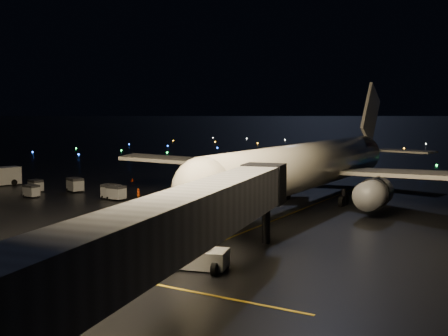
{
  "coord_description": "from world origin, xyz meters",
  "views": [
    {
      "loc": [
        35.47,
        -37.48,
        10.95
      ],
      "look_at": [
        6.5,
        12.0,
        5.0
      ],
      "focal_mm": 45.0,
      "sensor_mm": 36.0,
      "label": 1
    }
  ],
  "objects_px": {
    "airliner": "(318,139)",
    "baggage_cart_3": "(36,186)",
    "pushback_tug": "(198,255)",
    "baggage_cart_0": "(116,193)",
    "belt_loader": "(195,216)",
    "baggage_cart_2": "(75,185)",
    "crew_c": "(138,195)",
    "baggage_cart_1": "(111,192)",
    "baggage_cart_4": "(31,191)"
  },
  "relations": [
    {
      "from": "belt_loader",
      "to": "baggage_cart_4",
      "type": "relative_size",
      "value": 3.7
    },
    {
      "from": "crew_c",
      "to": "baggage_cart_1",
      "type": "relative_size",
      "value": 0.76
    },
    {
      "from": "airliner",
      "to": "belt_loader",
      "type": "distance_m",
      "value": 23.41
    },
    {
      "from": "crew_c",
      "to": "baggage_cart_2",
      "type": "distance_m",
      "value": 12.61
    },
    {
      "from": "airliner",
      "to": "baggage_cart_4",
      "type": "distance_m",
      "value": 36.22
    },
    {
      "from": "baggage_cart_0",
      "to": "baggage_cart_2",
      "type": "relative_size",
      "value": 0.94
    },
    {
      "from": "pushback_tug",
      "to": "baggage_cart_3",
      "type": "distance_m",
      "value": 43.19
    },
    {
      "from": "crew_c",
      "to": "belt_loader",
      "type": "bearing_deg",
      "value": 33.96
    },
    {
      "from": "baggage_cart_1",
      "to": "baggage_cart_4",
      "type": "height_order",
      "value": "baggage_cart_1"
    },
    {
      "from": "crew_c",
      "to": "baggage_cart_0",
      "type": "distance_m",
      "value": 3.14
    },
    {
      "from": "baggage_cart_0",
      "to": "baggage_cart_1",
      "type": "bearing_deg",
      "value": 167.48
    },
    {
      "from": "airliner",
      "to": "baggage_cart_3",
      "type": "height_order",
      "value": "airliner"
    },
    {
      "from": "crew_c",
      "to": "baggage_cart_1",
      "type": "distance_m",
      "value": 4.17
    },
    {
      "from": "pushback_tug",
      "to": "baggage_cart_4",
      "type": "height_order",
      "value": "pushback_tug"
    },
    {
      "from": "airliner",
      "to": "crew_c",
      "type": "distance_m",
      "value": 22.51
    },
    {
      "from": "crew_c",
      "to": "baggage_cart_1",
      "type": "bearing_deg",
      "value": -107.79
    },
    {
      "from": "airliner",
      "to": "pushback_tug",
      "type": "distance_m",
      "value": 32.17
    },
    {
      "from": "baggage_cart_3",
      "to": "baggage_cart_4",
      "type": "bearing_deg",
      "value": -32.72
    },
    {
      "from": "crew_c",
      "to": "baggage_cart_2",
      "type": "height_order",
      "value": "baggage_cart_2"
    },
    {
      "from": "pushback_tug",
      "to": "baggage_cart_0",
      "type": "bearing_deg",
      "value": 125.45
    },
    {
      "from": "airliner",
      "to": "baggage_cart_2",
      "type": "relative_size",
      "value": 23.77
    },
    {
      "from": "baggage_cart_1",
      "to": "baggage_cart_4",
      "type": "xyz_separation_m",
      "value": [
        -9.59,
        -3.99,
        -0.12
      ]
    },
    {
      "from": "baggage_cart_1",
      "to": "baggage_cart_3",
      "type": "bearing_deg",
      "value": -174.14
    },
    {
      "from": "baggage_cart_1",
      "to": "baggage_cart_3",
      "type": "height_order",
      "value": "baggage_cart_1"
    },
    {
      "from": "baggage_cart_2",
      "to": "baggage_cart_3",
      "type": "relative_size",
      "value": 1.15
    },
    {
      "from": "baggage_cart_1",
      "to": "baggage_cart_0",
      "type": "bearing_deg",
      "value": -10.99
    },
    {
      "from": "baggage_cart_0",
      "to": "baggage_cart_2",
      "type": "bearing_deg",
      "value": 167.12
    },
    {
      "from": "belt_loader",
      "to": "baggage_cart_0",
      "type": "height_order",
      "value": "belt_loader"
    },
    {
      "from": "airliner",
      "to": "baggage_cart_0",
      "type": "relative_size",
      "value": 25.29
    },
    {
      "from": "airliner",
      "to": "baggage_cart_2",
      "type": "bearing_deg",
      "value": -162.99
    },
    {
      "from": "belt_loader",
      "to": "baggage_cart_2",
      "type": "xyz_separation_m",
      "value": [
        -27.97,
        13.39,
        -0.72
      ]
    },
    {
      "from": "baggage_cart_3",
      "to": "belt_loader",
      "type": "bearing_deg",
      "value": -3.35
    },
    {
      "from": "airliner",
      "to": "baggage_cart_3",
      "type": "relative_size",
      "value": 27.38
    },
    {
      "from": "belt_loader",
      "to": "crew_c",
      "type": "height_order",
      "value": "belt_loader"
    },
    {
      "from": "belt_loader",
      "to": "crew_c",
      "type": "distance_m",
      "value": 19.25
    },
    {
      "from": "belt_loader",
      "to": "baggage_cart_2",
      "type": "relative_size",
      "value": 3.1
    },
    {
      "from": "pushback_tug",
      "to": "baggage_cart_2",
      "type": "height_order",
      "value": "pushback_tug"
    },
    {
      "from": "airliner",
      "to": "baggage_cart_3",
      "type": "distance_m",
      "value": 37.82
    },
    {
      "from": "baggage_cart_3",
      "to": "baggage_cart_4",
      "type": "relative_size",
      "value": 1.04
    },
    {
      "from": "baggage_cart_1",
      "to": "pushback_tug",
      "type": "bearing_deg",
      "value": -34.39
    },
    {
      "from": "pushback_tug",
      "to": "baggage_cart_2",
      "type": "relative_size",
      "value": 1.81
    },
    {
      "from": "airliner",
      "to": "baggage_cart_1",
      "type": "distance_m",
      "value": 26.07
    },
    {
      "from": "baggage_cart_4",
      "to": "baggage_cart_1",
      "type": "bearing_deg",
      "value": 27.41
    },
    {
      "from": "pushback_tug",
      "to": "crew_c",
      "type": "height_order",
      "value": "pushback_tug"
    },
    {
      "from": "crew_c",
      "to": "baggage_cart_0",
      "type": "relative_size",
      "value": 0.78
    },
    {
      "from": "baggage_cart_3",
      "to": "crew_c",
      "type": "bearing_deg",
      "value": 17.17
    },
    {
      "from": "airliner",
      "to": "belt_loader",
      "type": "bearing_deg",
      "value": -96.67
    },
    {
      "from": "belt_loader",
      "to": "crew_c",
      "type": "relative_size",
      "value": 4.21
    },
    {
      "from": "baggage_cart_2",
      "to": "baggage_cart_3",
      "type": "height_order",
      "value": "baggage_cart_2"
    },
    {
      "from": "belt_loader",
      "to": "crew_c",
      "type": "xyz_separation_m",
      "value": [
        -15.53,
        11.35,
        -0.85
      ]
    }
  ]
}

